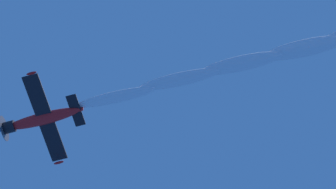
# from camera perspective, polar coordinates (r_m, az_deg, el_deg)

# --- Properties ---
(airplane_lead) EXTENTS (7.45, 7.25, 2.63)m
(airplane_lead) POSITION_cam_1_polar(r_m,az_deg,el_deg) (67.41, -9.66, -1.87)
(airplane_lead) COLOR red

